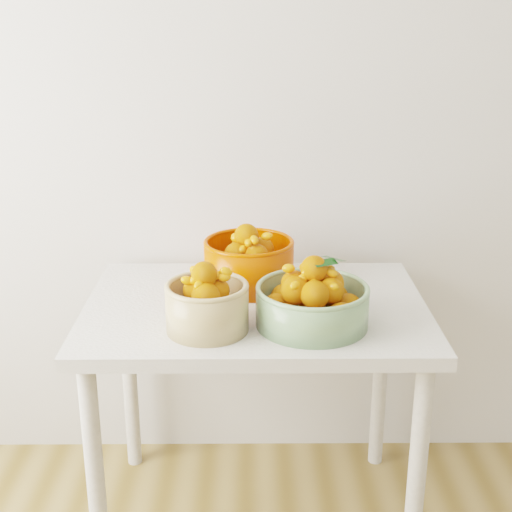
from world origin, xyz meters
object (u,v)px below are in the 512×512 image
object	(u,v)px
bowl_orange	(249,262)
table	(256,333)
bowl_cream	(207,305)
bowl_green	(312,301)

from	to	relation	value
bowl_orange	table	bearing A→B (deg)	-81.85
bowl_orange	bowl_cream	bearing A→B (deg)	-108.94
table	bowl_cream	bearing A→B (deg)	-126.01
table	bowl_cream	world-z (taller)	bowl_cream
bowl_cream	bowl_green	world-z (taller)	bowl_green
table	bowl_green	size ratio (longest dim) A/B	2.91
table	bowl_orange	distance (m)	0.23
bowl_green	bowl_orange	world-z (taller)	bowl_orange
table	bowl_green	xyz separation A→B (m)	(0.15, -0.15, 0.16)
bowl_cream	bowl_orange	xyz separation A→B (m)	(0.11, 0.32, 0.01)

